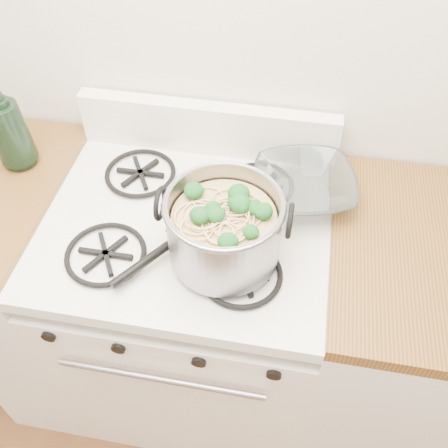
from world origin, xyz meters
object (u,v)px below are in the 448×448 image
at_px(gas_range, 194,315).
at_px(spatula, 193,227).
at_px(stock_pot, 224,230).
at_px(bottle, 7,124).
at_px(glass_bowl, 303,191).

distance_m(gas_range, spatula, 0.50).
xyz_separation_m(stock_pot, spatula, (-0.09, 0.06, -0.08)).
relative_size(spatula, bottle, 1.12).
distance_m(stock_pot, spatula, 0.13).
distance_m(gas_range, glass_bowl, 0.60).
bearing_deg(bottle, spatula, -3.26).
xyz_separation_m(gas_range, spatula, (0.03, -0.04, 0.50)).
bearing_deg(spatula, bottle, -161.85).
distance_m(stock_pot, glass_bowl, 0.30).
height_order(gas_range, stock_pot, stock_pot).
height_order(spatula, bottle, bottle).
relative_size(spatula, glass_bowl, 2.88).
distance_m(gas_range, stock_pot, 0.59).
bearing_deg(spatula, stock_pot, 2.10).
distance_m(glass_bowl, bottle, 0.82).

